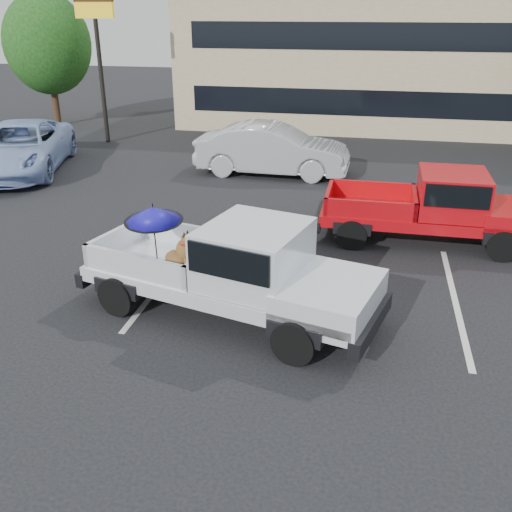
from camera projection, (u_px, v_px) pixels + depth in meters
The scene contains 11 objects.
ground at pixel (291, 337), 10.09m from camera, with size 90.00×90.00×0.00m, color black.
stripe_left at pixel (169, 274), 12.43m from camera, with size 0.12×5.00×0.01m, color silver.
stripe_right at pixel (455, 301), 11.33m from camera, with size 0.12×5.00×0.01m, color silver.
motel_building at pixel (398, 55), 27.24m from camera, with size 20.40×8.40×6.30m.
motel_sign at pixel (96, 25), 22.60m from camera, with size 1.60×0.22×6.00m.
tree_left at pixel (47, 44), 26.39m from camera, with size 3.96×3.96×6.02m.
tree_back at pixel (480, 26), 28.71m from camera, with size 4.68×4.68×7.11m.
silver_pickup at pixel (242, 267), 10.31m from camera, with size 6.00×3.36×2.06m.
red_pickup at pixel (444, 205), 13.76m from camera, with size 5.39×2.02×1.77m.
silver_sedan at pixel (272, 150), 19.48m from camera, with size 1.81×5.20×1.71m, color #B8B9C0.
blue_suv at pixel (20, 148), 19.80m from camera, with size 2.79×6.05×1.68m, color #91A8D8.
Camera 1 is at (1.13, -8.60, 5.39)m, focal length 40.00 mm.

